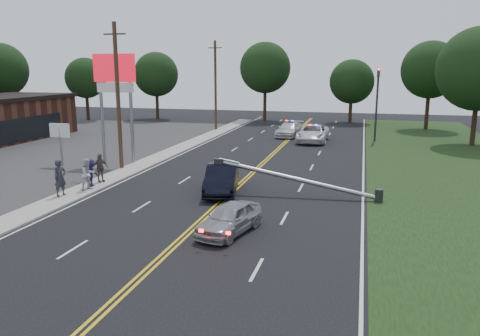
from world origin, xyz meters
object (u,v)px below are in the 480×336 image
(utility_pole_mid, at_px, (118,96))
(bystander_a, at_px, (60,178))
(crashed_sedan, at_px, (222,179))
(emergency_a, at_px, (313,133))
(waiting_sedan, at_px, (230,218))
(bystander_d, at_px, (100,168))
(small_sign, at_px, (60,134))
(bystander_c, at_px, (91,173))
(pylon_sign, at_px, (115,82))
(bystander_b, at_px, (88,174))
(traffic_signal, at_px, (377,98))
(emergency_b, at_px, (289,129))
(utility_pole_far, at_px, (215,85))
(fallen_streetlight, at_px, (305,181))

(utility_pole_mid, relative_size, bystander_a, 4.98)
(crashed_sedan, distance_m, emergency_a, 20.58)
(waiting_sedan, bearing_deg, utility_pole_mid, 149.63)
(waiting_sedan, height_order, bystander_d, bystander_d)
(utility_pole_mid, bearing_deg, small_sign, 180.00)
(utility_pole_mid, relative_size, bystander_c, 6.16)
(pylon_sign, height_order, bystander_b, pylon_sign)
(small_sign, height_order, traffic_signal, traffic_signal)
(utility_pole_mid, bearing_deg, bystander_d, -78.70)
(pylon_sign, distance_m, emergency_a, 19.84)
(small_sign, height_order, utility_pole_mid, utility_pole_mid)
(emergency_b, xyz_separation_m, bystander_b, (-7.75, -25.14, 0.30))
(pylon_sign, relative_size, waiting_sedan, 2.06)
(bystander_d, bearing_deg, utility_pole_far, 34.44)
(small_sign, xyz_separation_m, crashed_sedan, (13.47, -4.28, -1.53))
(pylon_sign, bearing_deg, bystander_d, -70.89)
(utility_pole_mid, height_order, bystander_c, utility_pole_mid)
(bystander_a, height_order, bystander_b, bystander_a)
(waiting_sedan, height_order, bystander_c, bystander_c)
(traffic_signal, relative_size, emergency_a, 1.20)
(pylon_sign, distance_m, emergency_b, 20.65)
(traffic_signal, xyz_separation_m, bystander_d, (-16.67, -22.13, -3.21))
(emergency_b, distance_m, bystander_c, 25.71)
(crashed_sedan, relative_size, emergency_b, 0.96)
(traffic_signal, distance_m, bystander_c, 28.76)
(small_sign, relative_size, bystander_c, 1.91)
(traffic_signal, height_order, bystander_c, traffic_signal)
(small_sign, relative_size, fallen_streetlight, 0.33)
(emergency_a, distance_m, bystander_a, 26.18)
(crashed_sedan, bearing_deg, utility_pole_mid, 141.98)
(utility_pole_mid, distance_m, bystander_a, 8.55)
(emergency_a, bearing_deg, waiting_sedan, -90.73)
(fallen_streetlight, distance_m, bystander_b, 12.37)
(utility_pole_far, bearing_deg, emergency_b, -17.70)
(bystander_b, xyz_separation_m, bystander_c, (-0.25, 0.70, -0.10))
(crashed_sedan, relative_size, bystander_d, 2.76)
(utility_pole_far, height_order, bystander_b, utility_pole_far)
(bystander_b, bearing_deg, waiting_sedan, -93.39)
(utility_pole_far, bearing_deg, bystander_b, -87.58)
(utility_pole_far, distance_m, bystander_b, 28.30)
(small_sign, distance_m, traffic_signal, 28.72)
(bystander_a, bearing_deg, pylon_sign, 29.37)
(bystander_b, bearing_deg, bystander_d, 32.87)
(emergency_b, bearing_deg, utility_pole_mid, -108.14)
(waiting_sedan, height_order, bystander_b, bystander_b)
(pylon_sign, relative_size, utility_pole_mid, 0.80)
(pylon_sign, bearing_deg, waiting_sedan, -45.88)
(utility_pole_mid, distance_m, crashed_sedan, 10.57)
(traffic_signal, bearing_deg, utility_pole_far, 167.11)
(bystander_a, bearing_deg, bystander_b, -5.49)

